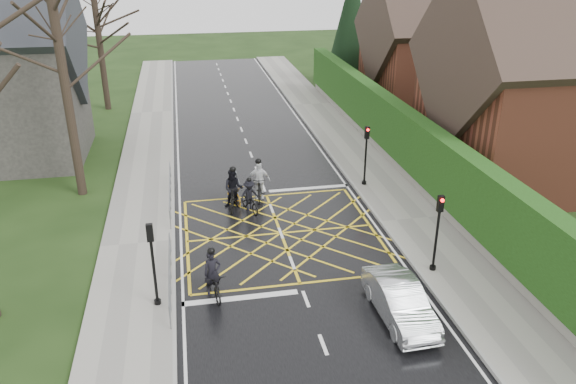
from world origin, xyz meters
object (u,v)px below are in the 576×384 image
object	(u,v)px
cyclist_rear	(213,280)
cyclist_mid	(250,199)
cyclist_back	(234,192)
cyclist_front	(259,184)
car	(400,301)
cyclist_lead	(234,190)

from	to	relation	value
cyclist_rear	cyclist_mid	size ratio (longest dim) A/B	1.12
cyclist_back	cyclist_front	world-z (taller)	cyclist_back
cyclist_back	cyclist_front	xyz separation A→B (m)	(1.30, 0.82, -0.02)
cyclist_back	car	bearing A→B (deg)	-49.93
cyclist_back	cyclist_lead	xyz separation A→B (m)	(0.05, 0.68, -0.17)
cyclist_mid	car	bearing A→B (deg)	-86.52
cyclist_rear	cyclist_lead	size ratio (longest dim) A/B	1.05
cyclist_rear	cyclist_mid	distance (m)	6.93
cyclist_back	cyclist_rear	bearing A→B (deg)	-86.94
cyclist_rear	car	size ratio (longest dim) A/B	0.52
cyclist_front	cyclist_back	bearing A→B (deg)	-140.20
cyclist_rear	cyclist_back	distance (m)	7.20
cyclist_back	cyclist_lead	size ratio (longest dim) A/B	1.12
cyclist_back	car	xyz separation A→B (m)	(4.53, -9.57, -0.14)
cyclist_mid	cyclist_lead	size ratio (longest dim) A/B	0.94
cyclist_mid	cyclist_lead	xyz separation A→B (m)	(-0.63, 1.13, 0.01)
cyclist_mid	cyclist_front	size ratio (longest dim) A/B	0.84
cyclist_lead	cyclist_rear	bearing A→B (deg)	-116.13
cyclist_rear	car	distance (m)	6.49
car	cyclist_back	bearing A→B (deg)	113.57
cyclist_mid	cyclist_lead	bearing A→B (deg)	99.83
cyclist_mid	cyclist_lead	world-z (taller)	cyclist_lead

